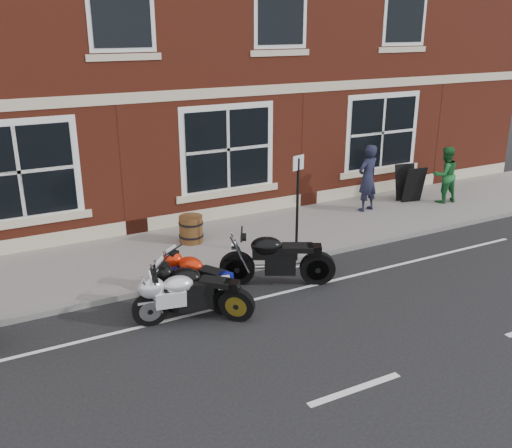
% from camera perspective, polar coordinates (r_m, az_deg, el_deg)
% --- Properties ---
extents(ground, '(80.00, 80.00, 0.00)m').
position_cam_1_polar(ground, '(10.88, 0.25, -8.01)').
color(ground, black).
rests_on(ground, ground).
extents(sidewalk, '(30.00, 3.00, 0.12)m').
position_cam_1_polar(sidewalk, '(13.34, -5.80, -2.46)').
color(sidewalk, slate).
rests_on(sidewalk, ground).
extents(kerb, '(30.00, 0.16, 0.12)m').
position_cam_1_polar(kerb, '(12.00, -2.94, -4.97)').
color(kerb, slate).
rests_on(kerb, ground).
extents(moto_sport_red, '(1.09, 1.74, 0.88)m').
position_cam_1_polar(moto_sport_red, '(10.89, -5.65, -5.16)').
color(moto_sport_red, black).
rests_on(moto_sport_red, ground).
extents(moto_sport_black, '(1.62, 1.52, 0.94)m').
position_cam_1_polar(moto_sport_black, '(10.33, -5.97, -6.35)').
color(moto_sport_black, black).
rests_on(moto_sport_black, ground).
extents(moto_sport_silver, '(2.00, 0.51, 0.90)m').
position_cam_1_polar(moto_sport_silver, '(10.20, -6.99, -6.89)').
color(moto_sport_silver, black).
rests_on(moto_sport_silver, ground).
extents(moto_naked_black, '(2.13, 1.22, 1.05)m').
position_cam_1_polar(moto_naked_black, '(11.44, 1.90, -3.24)').
color(moto_naked_black, black).
rests_on(moto_naked_black, ground).
extents(pedestrian_left, '(0.74, 0.56, 1.84)m').
position_cam_1_polar(pedestrian_left, '(15.82, 11.10, 4.54)').
color(pedestrian_left, '#1A1C2F').
rests_on(pedestrian_left, sidewalk).
extents(pedestrian_right, '(0.85, 0.70, 1.61)m').
position_cam_1_polar(pedestrian_right, '(17.18, 18.37, 4.70)').
color(pedestrian_right, '#1C632B').
rests_on(pedestrian_right, sidewalk).
extents(a_board_sign, '(0.69, 0.52, 1.05)m').
position_cam_1_polar(a_board_sign, '(17.04, 15.11, 3.94)').
color(a_board_sign, black).
rests_on(a_board_sign, sidewalk).
extents(barrel_planter, '(0.58, 0.58, 0.64)m').
position_cam_1_polar(barrel_planter, '(13.48, -6.52, -0.50)').
color(barrel_planter, '#4F3515').
rests_on(barrel_planter, sidewalk).
extents(parking_sign, '(0.31, 0.10, 2.25)m').
position_cam_1_polar(parking_sign, '(12.42, 4.17, 2.57)').
color(parking_sign, black).
rests_on(parking_sign, sidewalk).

